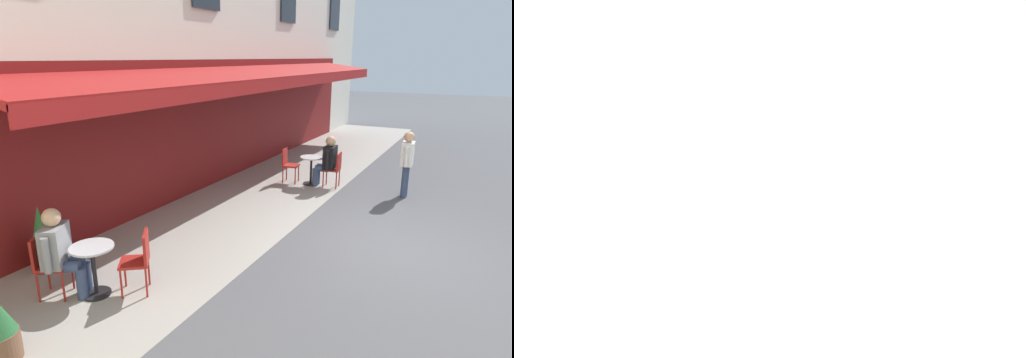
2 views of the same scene
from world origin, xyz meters
The scene contains 12 objects.
ground_plane centered at (0.00, 0.00, 0.00)m, with size 70.00×70.00×0.00m, color #4C4C51.
sidewalk_cafe_terrace centered at (-3.25, -3.40, 0.00)m, with size 20.50×3.20×0.01m, color gray.
cafe_table_near_entrance centered at (-2.91, -2.64, 0.49)m, with size 0.60×0.60×0.75m.
cafe_chair_red_near_door centered at (-2.96, -2.01, 0.55)m, with size 0.43×0.43×0.91m.
cafe_chair_red_by_window centered at (-2.82, -3.27, 0.55)m, with size 0.45×0.45×0.91m.
cafe_table_mid_terrace centered at (3.66, -3.29, 0.49)m, with size 0.60×0.60×0.75m.
cafe_chair_red_kerbside centered at (3.28, -2.78, 0.55)m, with size 0.56×0.56×0.91m.
cafe_chair_red_corner_left centered at (3.99, -3.83, 0.55)m, with size 0.55×0.55×0.91m.
seated_patron_in_black centered at (-2.94, -2.23, 0.71)m, with size 0.69×0.59×1.33m.
seated_companion_in_grey centered at (3.87, -3.64, 0.70)m, with size 0.62×0.64×1.31m.
walking_pedestrian_in_white centered at (-3.06, -0.29, 0.92)m, with size 0.65×0.29×1.58m.
potted_plant_mid_terrace centered at (3.52, -4.60, 0.52)m, with size 0.39×0.39×1.06m.
Camera 1 is at (7.28, 1.28, 3.26)m, focal length 29.84 mm.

